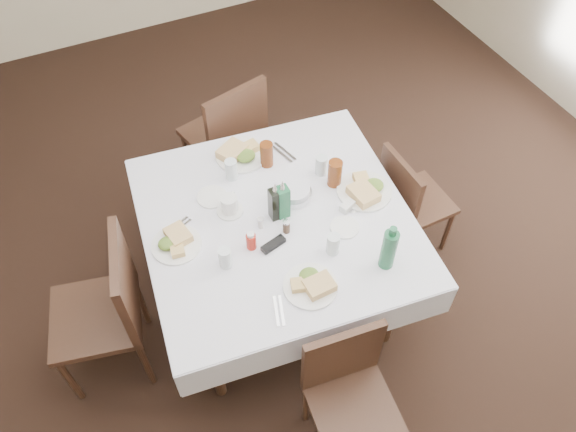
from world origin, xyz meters
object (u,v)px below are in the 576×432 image
object	(u,v)px
bread_basket	(294,192)
ketchup_bottle	(251,241)
water_s	(333,244)
oil_cruet_dark	(275,203)
chair_west	(110,305)
oil_cruet_green	(283,201)
coffee_mug	(230,205)
dining_table	(277,227)
water_w	(225,258)
water_e	(321,165)
green_bottle	(389,249)
chair_east	(408,198)
chair_south	(348,388)
water_n	(231,170)
chair_north	(229,132)

from	to	relation	value
bread_basket	ketchup_bottle	size ratio (longest dim) A/B	1.76
water_s	oil_cruet_dark	xyz separation A→B (m)	(-0.16, 0.34, 0.05)
water_s	chair_west	bearing A→B (deg)	164.26
oil_cruet_green	coffee_mug	bearing A→B (deg)	149.32
dining_table	water_w	bearing A→B (deg)	-154.93
water_e	chair_west	bearing A→B (deg)	-171.43
water_s	green_bottle	size ratio (longest dim) A/B	0.43
oil_cruet_dark	oil_cruet_green	world-z (taller)	oil_cruet_green
chair_east	oil_cruet_dark	distance (m)	0.98
chair_east	water_e	bearing A→B (deg)	160.78
chair_east	water_s	xyz separation A→B (m)	(-0.73, -0.33, 0.36)
coffee_mug	oil_cruet_dark	bearing A→B (deg)	-34.25
chair_east	chair_south	bearing A→B (deg)	-136.06
water_n	coffee_mug	size ratio (longest dim) A/B	0.87
dining_table	coffee_mug	bearing A→B (deg)	143.15
oil_cruet_green	ketchup_bottle	bearing A→B (deg)	-151.69
oil_cruet_green	dining_table	bearing A→B (deg)	-169.19
oil_cruet_dark	coffee_mug	distance (m)	0.26
bread_basket	dining_table	bearing A→B (deg)	-146.32
dining_table	ketchup_bottle	bearing A→B (deg)	-148.57
oil_cruet_dark	water_e	bearing A→B (deg)	26.15
water_n	bread_basket	xyz separation A→B (m)	(0.26, -0.28, -0.03)
chair_east	chair_west	size ratio (longest dim) A/B	0.84
chair_west	oil_cruet_green	xyz separation A→B (m)	(0.99, 0.01, 0.32)
water_e	bread_basket	bearing A→B (deg)	-157.21
chair_east	water_w	xyz separation A→B (m)	(-1.25, -0.17, 0.35)
chair_east	chair_west	world-z (taller)	chair_west
water_e	chair_south	bearing A→B (deg)	-110.52
chair_south	water_w	distance (m)	0.87
water_n	chair_west	bearing A→B (deg)	-155.53
coffee_mug	ketchup_bottle	bearing A→B (deg)	-88.16
ketchup_bottle	oil_cruet_dark	bearing A→B (deg)	33.78
water_s	oil_cruet_green	world-z (taller)	oil_cruet_green
dining_table	oil_cruet_green	bearing A→B (deg)	10.81
chair_west	ketchup_bottle	size ratio (longest dim) A/B	8.73
water_w	oil_cruet_dark	distance (m)	0.40
chair_north	water_s	bearing A→B (deg)	-86.64
green_bottle	water_w	bearing A→B (deg)	154.82
chair_north	water_e	distance (m)	0.86
ketchup_bottle	chair_south	bearing A→B (deg)	-78.64
dining_table	oil_cruet_green	distance (m)	0.19
oil_cruet_dark	coffee_mug	size ratio (longest dim) A/B	1.77
water_s	water_n	bearing A→B (deg)	110.98
bread_basket	oil_cruet_dark	size ratio (longest dim) A/B	0.76
chair_south	water_n	xyz separation A→B (m)	(-0.06, 1.28, 0.34)
dining_table	chair_south	bearing A→B (deg)	-92.52
oil_cruet_dark	water_s	bearing A→B (deg)	-63.92
dining_table	coffee_mug	world-z (taller)	coffee_mug
water_e	oil_cruet_dark	distance (m)	0.41
chair_east	oil_cruet_green	world-z (taller)	oil_cruet_green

